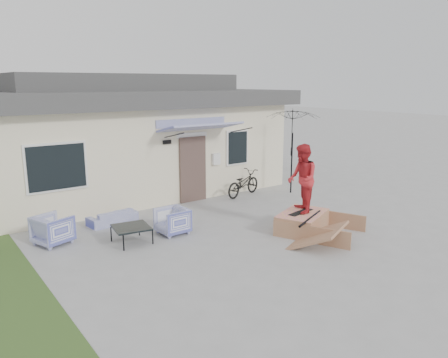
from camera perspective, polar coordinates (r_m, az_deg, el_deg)
ground at (r=10.32m, az=4.60°, el=-9.04°), size 90.00×90.00×0.00m
house at (r=16.60m, az=-13.63°, el=5.77°), size 10.80×8.49×4.10m
loveseat at (r=12.33m, az=-14.31°, el=-4.50°), size 1.38×0.56×0.52m
armchair_left at (r=11.23m, az=-21.38°, el=-5.97°), size 0.93×0.96×0.78m
armchair_right at (r=11.23m, az=-6.74°, el=-5.28°), size 0.70×0.74×0.74m
coffee_table at (r=10.82m, az=-11.91°, el=-7.09°), size 0.94×0.94×0.41m
bicycle at (r=14.83m, az=2.51°, el=-0.19°), size 1.76×1.01×1.06m
patio_umbrella at (r=15.19m, az=8.87°, el=4.65°), size 2.20×2.12×2.20m
skate_ramp at (r=11.58m, az=10.13°, el=-5.51°), size 2.10×2.35×0.48m
skateboard at (r=11.51m, az=9.96°, el=-4.21°), size 0.88×0.37×0.05m
skater at (r=11.29m, az=10.13°, el=0.22°), size 1.02×1.09×1.76m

